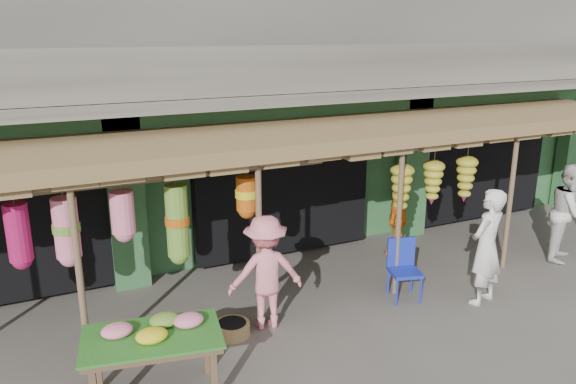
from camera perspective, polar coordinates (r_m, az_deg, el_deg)
name	(u,v)px	position (r m, az deg, el deg)	size (l,w,h in m)	color
ground	(338,299)	(9.60, 5.12, -10.80)	(80.00, 80.00, 0.00)	#514C47
building	(232,74)	(13.01, -5.68, 11.80)	(16.40, 6.80, 7.00)	gray
awning	(309,141)	(9.34, 2.20, 5.20)	(14.00, 2.70, 2.79)	brown
flower_table	(153,338)	(7.13, -13.51, -14.19)	(1.78, 1.24, 0.98)	brown
blue_chair	(403,265)	(9.62, 11.63, -7.31)	(0.60, 0.60, 1.01)	#1A2CA9
basket_mid	(232,329)	(8.54, -5.70, -13.69)	(0.52, 0.52, 0.20)	olive
person_front	(486,247)	(9.64, 19.50, -5.27)	(0.71, 0.47, 1.94)	silver
person_right	(570,213)	(12.08, 26.70, -1.89)	(0.93, 0.72, 1.91)	silver
person_vendor	(398,216)	(11.29, 11.10, -2.45)	(0.93, 0.39, 1.59)	orange
person_shopper	(266,272)	(8.42, -2.28, -8.15)	(1.13, 0.65, 1.75)	pink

